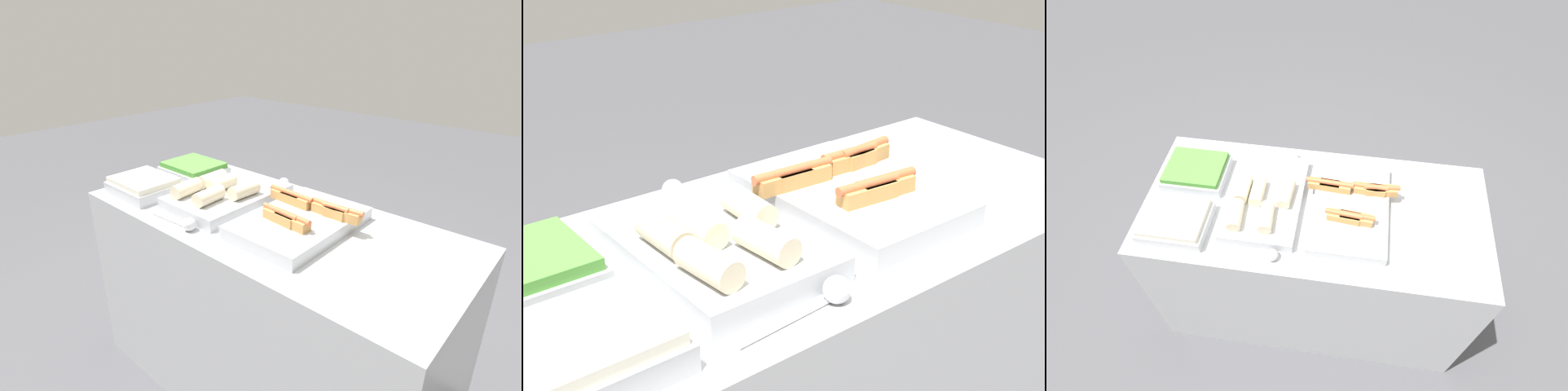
{
  "view_description": "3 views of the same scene",
  "coord_description": "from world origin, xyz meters",
  "views": [
    {
      "loc": [
        0.93,
        -1.08,
        1.55
      ],
      "look_at": [
        -0.03,
        0.0,
        0.95
      ],
      "focal_mm": 28.0,
      "sensor_mm": 36.0,
      "label": 1
    },
    {
      "loc": [
        -0.88,
        -1.07,
        1.56
      ],
      "look_at": [
        -0.03,
        0.0,
        0.95
      ],
      "focal_mm": 50.0,
      "sensor_mm": 36.0,
      "label": 2
    },
    {
      "loc": [
        0.12,
        -1.07,
        2.29
      ],
      "look_at": [
        -0.03,
        0.0,
        0.95
      ],
      "focal_mm": 28.0,
      "sensor_mm": 36.0,
      "label": 3
    }
  ],
  "objects": [
    {
      "name": "ground_plane",
      "position": [
        0.0,
        0.0,
        0.0
      ],
      "size": [
        12.0,
        12.0,
        0.0
      ],
      "primitive_type": "plane",
      "color": "#4C4C51"
    },
    {
      "name": "counter",
      "position": [
        0.0,
        0.0,
        0.43
      ],
      "size": [
        1.51,
        0.69,
        0.87
      ],
      "color": "#B7BABF",
      "rests_on": "ground_plane"
    },
    {
      "name": "tray_hotdogs",
      "position": [
        0.15,
        0.01,
        0.9
      ],
      "size": [
        0.41,
        0.5,
        0.1
      ],
      "color": "#B7BABF",
      "rests_on": "counter"
    },
    {
      "name": "tray_wraps",
      "position": [
        -0.22,
        -0.01,
        0.9
      ],
      "size": [
        0.31,
        0.48,
        0.11
      ],
      "color": "#B7BABF",
      "rests_on": "counter"
    },
    {
      "name": "tray_side_front",
      "position": [
        -0.56,
        -0.18,
        0.9
      ],
      "size": [
        0.28,
        0.23,
        0.07
      ],
      "color": "#B7BABF",
      "rests_on": "counter"
    },
    {
      "name": "tray_side_back",
      "position": [
        -0.56,
        0.1,
        0.9
      ],
      "size": [
        0.28,
        0.23,
        0.07
      ],
      "color": "#B7BABF",
      "rests_on": "counter"
    },
    {
      "name": "serving_spoon_near",
      "position": [
        -0.15,
        -0.28,
        0.89
      ],
      "size": [
        0.24,
        0.05,
        0.05
      ],
      "color": "silver",
      "rests_on": "counter"
    },
    {
      "name": "serving_spoon_far",
      "position": [
        -0.15,
        0.28,
        0.89
      ],
      "size": [
        0.23,
        0.05,
        0.05
      ],
      "color": "silver",
      "rests_on": "counter"
    }
  ]
}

